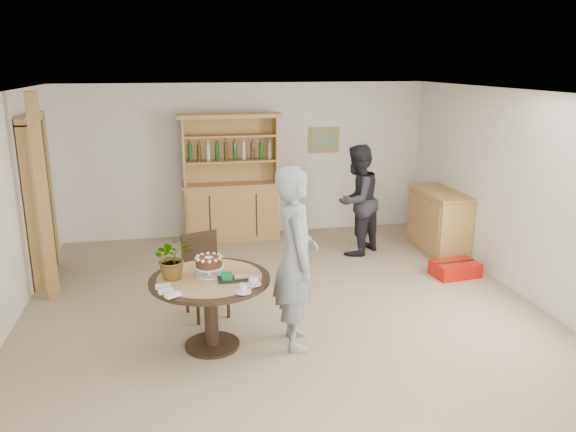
{
  "coord_description": "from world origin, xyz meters",
  "views": [
    {
      "loc": [
        -1.13,
        -5.63,
        2.81
      ],
      "look_at": [
        0.12,
        0.66,
        1.05
      ],
      "focal_mm": 35.0,
      "sensor_mm": 36.0,
      "label": 1
    }
  ],
  "objects_px": {
    "hutch": "(231,198)",
    "teen_boy": "(296,258)",
    "red_suitcase": "(455,269)",
    "dining_chair": "(204,269)",
    "dining_table": "(210,291)",
    "adult_person": "(357,200)",
    "sideboard": "(439,221)"
  },
  "relations": [
    {
      "from": "dining_chair",
      "to": "teen_boy",
      "type": "height_order",
      "value": "teen_boy"
    },
    {
      "from": "dining_chair",
      "to": "red_suitcase",
      "type": "distance_m",
      "value": 3.47
    },
    {
      "from": "sideboard",
      "to": "dining_table",
      "type": "relative_size",
      "value": 1.05
    },
    {
      "from": "adult_person",
      "to": "hutch",
      "type": "bearing_deg",
      "value": -71.68
    },
    {
      "from": "sideboard",
      "to": "teen_boy",
      "type": "relative_size",
      "value": 0.68
    },
    {
      "from": "hutch",
      "to": "adult_person",
      "type": "bearing_deg",
      "value": -32.34
    },
    {
      "from": "dining_table",
      "to": "teen_boy",
      "type": "distance_m",
      "value": 0.92
    },
    {
      "from": "teen_boy",
      "to": "red_suitcase",
      "type": "distance_m",
      "value": 3.02
    },
    {
      "from": "dining_table",
      "to": "red_suitcase",
      "type": "bearing_deg",
      "value": 21.48
    },
    {
      "from": "adult_person",
      "to": "red_suitcase",
      "type": "relative_size",
      "value": 2.58
    },
    {
      "from": "teen_boy",
      "to": "sideboard",
      "type": "bearing_deg",
      "value": -44.66
    },
    {
      "from": "dining_table",
      "to": "red_suitcase",
      "type": "xyz_separation_m",
      "value": [
        3.38,
        1.33,
        -0.5
      ]
    },
    {
      "from": "sideboard",
      "to": "adult_person",
      "type": "xyz_separation_m",
      "value": [
        -1.28,
        0.12,
        0.36
      ]
    },
    {
      "from": "hutch",
      "to": "dining_table",
      "type": "distance_m",
      "value": 3.67
    },
    {
      "from": "sideboard",
      "to": "dining_table",
      "type": "distance_m",
      "value": 4.33
    },
    {
      "from": "red_suitcase",
      "to": "dining_chair",
      "type": "bearing_deg",
      "value": -178.12
    },
    {
      "from": "red_suitcase",
      "to": "hutch",
      "type": "bearing_deg",
      "value": 134.15
    },
    {
      "from": "sideboard",
      "to": "hutch",
      "type": "bearing_deg",
      "value": 157.79
    },
    {
      "from": "dining_chair",
      "to": "red_suitcase",
      "type": "relative_size",
      "value": 1.47
    },
    {
      "from": "dining_chair",
      "to": "sideboard",
      "type": "bearing_deg",
      "value": 5.29
    },
    {
      "from": "red_suitcase",
      "to": "dining_table",
      "type": "bearing_deg",
      "value": -165.05
    },
    {
      "from": "dining_chair",
      "to": "teen_boy",
      "type": "bearing_deg",
      "value": -64.47
    },
    {
      "from": "hutch",
      "to": "red_suitcase",
      "type": "height_order",
      "value": "hutch"
    },
    {
      "from": "sideboard",
      "to": "dining_table",
      "type": "xyz_separation_m",
      "value": [
        -3.62,
        -2.38,
        0.13
      ]
    },
    {
      "from": "dining_table",
      "to": "adult_person",
      "type": "height_order",
      "value": "adult_person"
    },
    {
      "from": "hutch",
      "to": "red_suitcase",
      "type": "bearing_deg",
      "value": -39.32
    },
    {
      "from": "dining_table",
      "to": "dining_chair",
      "type": "relative_size",
      "value": 1.27
    },
    {
      "from": "hutch",
      "to": "teen_boy",
      "type": "distance_m",
      "value": 3.74
    },
    {
      "from": "hutch",
      "to": "dining_chair",
      "type": "height_order",
      "value": "hutch"
    },
    {
      "from": "hutch",
      "to": "sideboard",
      "type": "bearing_deg",
      "value": -22.21
    },
    {
      "from": "dining_chair",
      "to": "teen_boy",
      "type": "xyz_separation_m",
      "value": [
        0.87,
        -0.93,
        0.4
      ]
    },
    {
      "from": "red_suitcase",
      "to": "teen_boy",
      "type": "bearing_deg",
      "value": -157.04
    }
  ]
}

